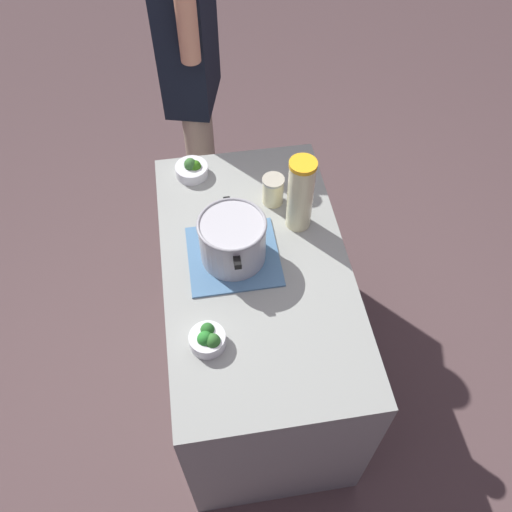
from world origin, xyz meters
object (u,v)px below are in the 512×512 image
cooking_pot (233,239)px  person_cook (193,86)px  broccoli_bowl_center (208,339)px  broccoli_bowl_front (192,169)px  lemonade_pitcher (300,194)px  mason_jar (273,190)px

cooking_pot → person_cook: (0.93, 0.06, -0.01)m
cooking_pot → broccoli_bowl_center: cooking_pot is taller
broccoli_bowl_front → broccoli_bowl_center: (-0.79, 0.02, 0.00)m
lemonade_pitcher → mason_jar: lemonade_pitcher is taller
mason_jar → lemonade_pitcher: bearing=-149.4°
lemonade_pitcher → person_cook: person_cook is taller
mason_jar → broccoli_bowl_front: (0.20, 0.30, -0.03)m
cooking_pot → broccoli_bowl_front: 0.47m
lemonade_pitcher → broccoli_bowl_front: 0.51m
lemonade_pitcher → mason_jar: (0.13, 0.08, -0.10)m
cooking_pot → mason_jar: size_ratio=2.54×
cooking_pot → lemonade_pitcher: lemonade_pitcher is taller
broccoli_bowl_center → person_cook: (1.27, -0.07, 0.06)m
mason_jar → broccoli_bowl_center: 0.67m
broccoli_bowl_front → person_cook: bearing=-6.0°
person_cook → cooking_pot: bearing=-176.3°
cooking_pot → lemonade_pitcher: 0.30m
broccoli_bowl_front → broccoli_bowl_center: bearing=178.8°
cooking_pot → lemonade_pitcher: (0.12, -0.27, 0.06)m
lemonade_pitcher → broccoli_bowl_center: lemonade_pitcher is taller
cooking_pot → mason_jar: cooking_pot is taller
cooking_pot → mason_jar: (0.25, -0.19, -0.04)m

